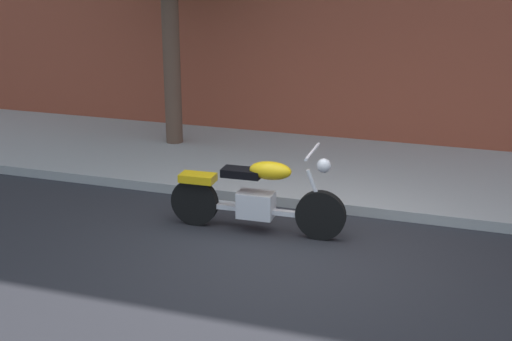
{
  "coord_description": "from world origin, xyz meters",
  "views": [
    {
      "loc": [
        1.94,
        -6.98,
        3.31
      ],
      "look_at": [
        -0.56,
        0.46,
        0.79
      ],
      "focal_mm": 48.09,
      "sensor_mm": 36.0,
      "label": 1
    }
  ],
  "objects": [
    {
      "name": "ground_plane",
      "position": [
        0.0,
        0.0,
        0.0
      ],
      "size": [
        60.0,
        60.0,
        0.0
      ],
      "primitive_type": "plane",
      "color": "#28282D"
    },
    {
      "name": "sidewalk",
      "position": [
        0.0,
        3.04,
        0.07
      ],
      "size": [
        22.88,
        3.33,
        0.14
      ],
      "primitive_type": "cube",
      "color": "#A2A2A2",
      "rests_on": "ground"
    },
    {
      "name": "motorcycle",
      "position": [
        -0.57,
        0.47,
        0.46
      ],
      "size": [
        2.22,
        0.7,
        1.11
      ],
      "color": "black",
      "rests_on": "ground"
    }
  ]
}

